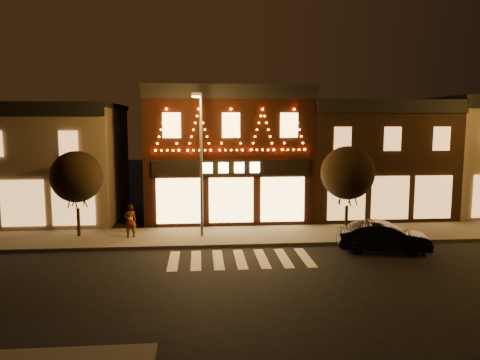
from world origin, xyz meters
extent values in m
plane|color=black|center=(0.00, 0.00, 0.00)|extent=(120.00, 120.00, 0.00)
cube|color=#47423D|center=(2.00, 8.00, 0.07)|extent=(44.00, 4.00, 0.15)
cube|color=#6F604E|center=(-13.00, 14.00, 3.50)|extent=(12.00, 8.00, 7.00)
cube|color=black|center=(-13.00, 14.00, 7.15)|extent=(12.20, 8.20, 0.30)
cube|color=black|center=(0.00, 14.00, 4.00)|extent=(10.00, 8.00, 8.00)
cube|color=black|center=(0.00, 14.00, 8.15)|extent=(10.20, 8.20, 0.30)
cube|color=black|center=(0.00, 9.95, 7.75)|extent=(10.00, 0.25, 0.50)
cube|color=black|center=(0.00, 9.90, 3.60)|extent=(9.00, 0.15, 0.90)
cube|color=#FFD87F|center=(0.00, 9.80, 3.60)|extent=(3.40, 0.08, 0.60)
cube|color=black|center=(9.50, 14.00, 3.60)|extent=(9.00, 8.00, 7.20)
cube|color=black|center=(9.50, 14.00, 7.35)|extent=(9.20, 8.20, 0.30)
cube|color=black|center=(9.50, 9.95, 6.95)|extent=(9.00, 0.25, 0.50)
cylinder|color=#59595E|center=(-1.71, 7.95, 3.90)|extent=(0.15, 0.15, 7.50)
cylinder|color=#59595E|center=(-1.82, 7.20, 7.55)|extent=(0.32, 1.50, 0.09)
cube|color=#59595E|center=(-1.93, 6.46, 7.51)|extent=(0.50, 0.33, 0.17)
cube|color=orange|center=(-1.93, 6.46, 7.40)|extent=(0.38, 0.24, 0.05)
cylinder|color=black|center=(-8.25, 8.45, 0.89)|extent=(0.17, 0.17, 1.48)
sphere|color=black|center=(-8.25, 8.45, 3.33)|extent=(2.71, 2.71, 2.71)
cylinder|color=black|center=(6.06, 7.53, 0.93)|extent=(0.17, 0.17, 1.56)
sphere|color=black|center=(6.06, 7.53, 3.50)|extent=(2.85, 2.85, 2.85)
imported|color=black|center=(6.95, 4.67, 0.71)|extent=(4.52, 2.34, 1.42)
imported|color=gray|center=(-5.46, 7.90, 1.03)|extent=(0.73, 0.59, 1.75)
camera|label=1|loc=(-1.78, -16.10, 6.21)|focal=34.31mm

